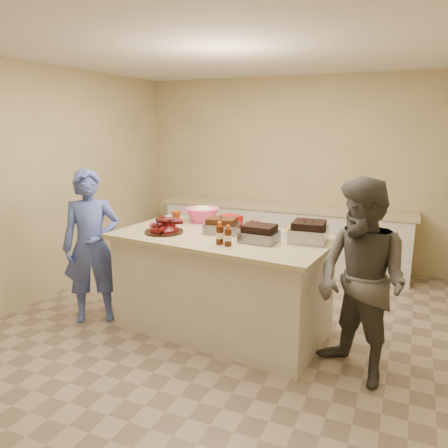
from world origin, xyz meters
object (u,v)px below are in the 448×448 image
at_px(island, 222,329).
at_px(roasting_pan, 308,242).
at_px(coleslaw_bowl, 202,221).
at_px(mustard_bottle, 209,230).
at_px(guest_blue, 97,318).
at_px(plastic_cup, 176,220).
at_px(guest_gray, 354,376).
at_px(bbq_bottle_b, 228,246).
at_px(rib_platter, 164,233).
at_px(bbq_bottle_a, 220,244).

xyz_separation_m(island, roasting_pan, (0.82, 0.09, 0.99)).
bearing_deg(island, coleslaw_bowl, 139.42).
relative_size(roasting_pan, coleslaw_bowl, 0.89).
height_order(mustard_bottle, guest_blue, mustard_bottle).
bearing_deg(island, mustard_bottle, 154.80).
xyz_separation_m(plastic_cup, guest_gray, (2.09, -0.75, -0.99)).
distance_m(island, bbq_bottle_b, 1.06).
bearing_deg(island, bbq_bottle_b, -52.02).
bearing_deg(plastic_cup, rib_platter, -72.59).
xyz_separation_m(mustard_bottle, plastic_cup, (-0.54, 0.29, 0.00)).
height_order(plastic_cup, guest_gray, plastic_cup).
bearing_deg(mustard_bottle, rib_platter, -145.25).
bearing_deg(plastic_cup, bbq_bottle_a, -39.96).
bearing_deg(guest_blue, rib_platter, -22.45).
height_order(bbq_bottle_b, guest_blue, bbq_bottle_b).
xyz_separation_m(roasting_pan, coleslaw_bowl, (-1.27, 0.37, 0.00)).
relative_size(rib_platter, coleslaw_bowl, 1.04).
relative_size(roasting_pan, plastic_cup, 3.04).
bearing_deg(guest_blue, coleslaw_bowl, 5.83).
bearing_deg(coleslaw_bowl, bbq_bottle_b, -50.80).
bearing_deg(coleslaw_bowl, rib_platter, -101.63).
bearing_deg(plastic_cup, mustard_bottle, -28.46).
xyz_separation_m(island, bbq_bottle_a, (0.11, -0.30, 0.99)).
xyz_separation_m(bbq_bottle_b, mustard_bottle, (-0.40, 0.45, -0.00)).
relative_size(rib_platter, bbq_bottle_a, 1.88).
relative_size(island, roasting_pan, 6.35).
distance_m(rib_platter, guest_gray, 2.17).
bearing_deg(rib_platter, guest_blue, -167.19).
bearing_deg(guest_gray, island, -157.95).
xyz_separation_m(rib_platter, mustard_bottle, (0.37, 0.26, -0.00)).
distance_m(coleslaw_bowl, guest_gray, 2.20).
bearing_deg(rib_platter, mustard_bottle, 34.75).
distance_m(mustard_bottle, guest_blue, 1.57).
xyz_separation_m(island, rib_platter, (-0.57, -0.14, 0.99)).
xyz_separation_m(roasting_pan, bbq_bottle_b, (-0.62, -0.42, 0.00)).
bearing_deg(rib_platter, guest_gray, -5.92).
relative_size(island, bbq_bottle_a, 10.18).
height_order(island, mustard_bottle, mustard_bottle).
relative_size(island, coleslaw_bowl, 5.62).
bearing_deg(mustard_bottle, coleslaw_bowl, 125.12).
bearing_deg(roasting_pan, island, -176.96).
xyz_separation_m(rib_platter, bbq_bottle_b, (0.77, -0.19, 0.00)).
relative_size(guest_blue, guest_gray, 0.97).
relative_size(island, bbq_bottle_b, 11.14).
relative_size(coleslaw_bowl, bbq_bottle_a, 1.81).
relative_size(coleslaw_bowl, guest_gray, 0.23).
distance_m(rib_platter, mustard_bottle, 0.45).
height_order(rib_platter, guest_gray, rib_platter).
xyz_separation_m(island, mustard_bottle, (-0.20, 0.12, 0.99)).
bearing_deg(guest_gray, bbq_bottle_b, -144.50).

